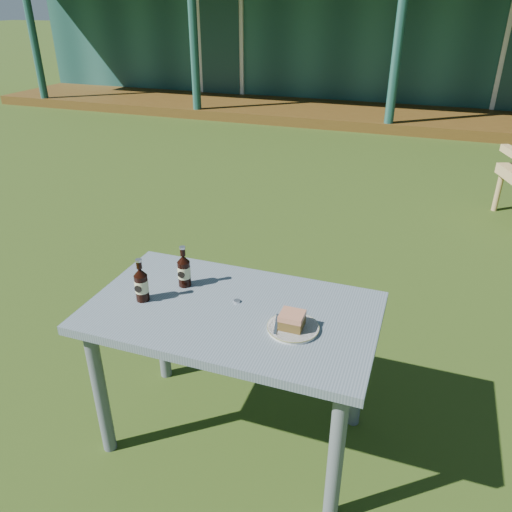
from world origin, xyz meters
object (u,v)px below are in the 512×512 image
at_px(cola_bottle_near, 184,270).
at_px(cola_bottle_far, 141,284).
at_px(plate, 293,328).
at_px(cafe_table, 232,329).
at_px(cake_slice, 292,320).

xyz_separation_m(cola_bottle_near, cola_bottle_far, (-0.11, -0.17, 0.00)).
bearing_deg(plate, cola_bottle_near, 163.48).
height_order(plate, cola_bottle_far, cola_bottle_far).
xyz_separation_m(cafe_table, plate, (0.28, -0.06, 0.11)).
relative_size(cafe_table, cake_slice, 13.04).
xyz_separation_m(cake_slice, cola_bottle_near, (-0.54, 0.17, 0.03)).
xyz_separation_m(cake_slice, cola_bottle_far, (-0.66, -0.00, 0.03)).
bearing_deg(cafe_table, plate, -11.45).
bearing_deg(cola_bottle_far, cola_bottle_near, 56.19).
bearing_deg(cola_bottle_near, cake_slice, -16.98).
bearing_deg(cola_bottle_near, cola_bottle_far, -123.81).
height_order(plate, cola_bottle_near, cola_bottle_near).
xyz_separation_m(plate, cola_bottle_near, (-0.55, 0.16, 0.07)).
bearing_deg(cake_slice, cola_bottle_far, -179.71).
bearing_deg(cola_bottle_near, plate, -16.52).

